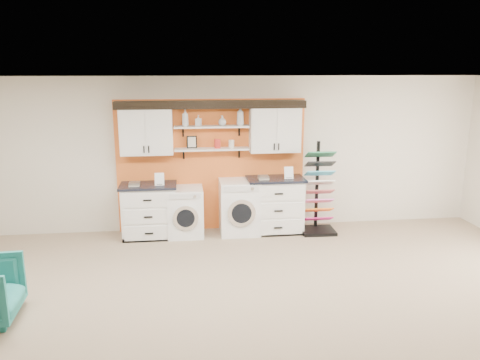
{
  "coord_description": "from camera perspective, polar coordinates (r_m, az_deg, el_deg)",
  "views": [
    {
      "loc": [
        -0.49,
        -4.4,
        2.92
      ],
      "look_at": [
        0.32,
        2.3,
        1.31
      ],
      "focal_mm": 35.0,
      "sensor_mm": 36.0,
      "label": 1
    }
  ],
  "objects": [
    {
      "name": "floor",
      "position": [
        5.3,
        -0.5,
        -19.98
      ],
      "size": [
        10.0,
        10.0,
        0.0
      ],
      "primitive_type": "plane",
      "color": "#998467",
      "rests_on": "ground"
    },
    {
      "name": "picture_frame",
      "position": [
        8.35,
        -5.89,
        4.63
      ],
      "size": [
        0.18,
        0.02,
        0.22
      ],
      "color": "black",
      "rests_on": "shelf_lower"
    },
    {
      "name": "canister_red",
      "position": [
        8.32,
        -2.77,
        4.45
      ],
      "size": [
        0.11,
        0.11,
        0.16
      ],
      "primitive_type": "cylinder",
      "color": "red",
      "rests_on": "shelf_lower"
    },
    {
      "name": "shelf_upper",
      "position": [
        8.27,
        -3.49,
        6.52
      ],
      "size": [
        1.32,
        0.28,
        0.03
      ],
      "primitive_type": "cube",
      "color": "silver",
      "rests_on": "wall_back"
    },
    {
      "name": "upper_cabinet_right",
      "position": [
        8.42,
        4.26,
        6.28
      ],
      "size": [
        0.9,
        0.35,
        0.84
      ],
      "color": "silver",
      "rests_on": "wall_back"
    },
    {
      "name": "sample_rack",
      "position": [
        8.6,
        9.53,
        -2.93
      ],
      "size": [
        0.62,
        0.52,
        1.66
      ],
      "rotation": [
        0.0,
        0.0,
        -0.03
      ],
      "color": "black",
      "rests_on": "floor"
    },
    {
      "name": "base_cabinet_right",
      "position": [
        8.55,
        4.3,
        -3.04
      ],
      "size": [
        1.03,
        0.66,
        1.01
      ],
      "color": "silver",
      "rests_on": "floor"
    },
    {
      "name": "crown_molding",
      "position": [
        8.25,
        -3.54,
        9.27
      ],
      "size": [
        3.3,
        0.41,
        0.13
      ],
      "color": "black",
      "rests_on": "wall_back"
    },
    {
      "name": "accent_panel",
      "position": [
        8.55,
        -3.49,
        1.79
      ],
      "size": [
        3.4,
        0.07,
        2.4
      ],
      "primitive_type": "cube",
      "color": "orange",
      "rests_on": "wall_back"
    },
    {
      "name": "canister_cream",
      "position": [
        8.35,
        -1.06,
        4.42
      ],
      "size": [
        0.1,
        0.1,
        0.14
      ],
      "primitive_type": "cylinder",
      "color": "silver",
      "rests_on": "shelf_lower"
    },
    {
      "name": "soap_bottle_d",
      "position": [
        8.3,
        0.04,
        7.84
      ],
      "size": [
        0.17,
        0.17,
        0.34
      ],
      "primitive_type": "imported",
      "rotation": [
        0.0,
        0.0,
        -2.77
      ],
      "color": "silver",
      "rests_on": "shelf_upper"
    },
    {
      "name": "soap_bottle_c",
      "position": [
        8.28,
        -2.17,
        7.26
      ],
      "size": [
        0.19,
        0.19,
        0.18
      ],
      "primitive_type": "imported",
      "rotation": [
        0.0,
        0.0,
        4.05
      ],
      "color": "silver",
      "rests_on": "shelf_upper"
    },
    {
      "name": "soap_bottle_b",
      "position": [
        8.25,
        -5.1,
        7.24
      ],
      "size": [
        0.12,
        0.12,
        0.19
      ],
      "primitive_type": "imported",
      "rotation": [
        0.0,
        0.0,
        2.68
      ],
      "color": "silver",
      "rests_on": "shelf_upper"
    },
    {
      "name": "upper_cabinet_left",
      "position": [
        8.28,
        -11.35,
        5.94
      ],
      "size": [
        0.9,
        0.35,
        0.84
      ],
      "color": "silver",
      "rests_on": "wall_back"
    },
    {
      "name": "washer",
      "position": [
        8.41,
        -6.66,
        -3.85
      ],
      "size": [
        0.62,
        0.71,
        0.87
      ],
      "color": "white",
      "rests_on": "floor"
    },
    {
      "name": "soap_bottle_a",
      "position": [
        8.24,
        -6.69,
        7.57
      ],
      "size": [
        0.14,
        0.14,
        0.3
      ],
      "primitive_type": "imported",
      "rotation": [
        0.0,
        0.0,
        2.89
      ],
      "color": "silver",
      "rests_on": "shelf_upper"
    },
    {
      "name": "shelf_lower",
      "position": [
        8.33,
        -3.45,
        3.79
      ],
      "size": [
        1.32,
        0.28,
        0.03
      ],
      "primitive_type": "cube",
      "color": "silver",
      "rests_on": "wall_back"
    },
    {
      "name": "dryer",
      "position": [
        8.45,
        -0.09,
        -3.29
      ],
      "size": [
        0.7,
        0.71,
        0.98
      ],
      "color": "white",
      "rests_on": "floor"
    },
    {
      "name": "wall_back",
      "position": [
        8.55,
        -3.52,
        3.15
      ],
      "size": [
        10.0,
        0.0,
        10.0
      ],
      "primitive_type": "plane",
      "rotation": [
        1.57,
        0.0,
        0.0
      ],
      "color": "beige",
      "rests_on": "floor"
    },
    {
      "name": "ceiling",
      "position": [
        4.43,
        -0.57,
        11.89
      ],
      "size": [
        10.0,
        10.0,
        0.0
      ],
      "primitive_type": "plane",
      "rotation": [
        3.14,
        0.0,
        0.0
      ],
      "color": "white",
      "rests_on": "wall_back"
    },
    {
      "name": "base_cabinet_left",
      "position": [
        8.43,
        -10.99,
        -3.68
      ],
      "size": [
        0.98,
        0.66,
        0.96
      ],
      "color": "silver",
      "rests_on": "floor"
    }
  ]
}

